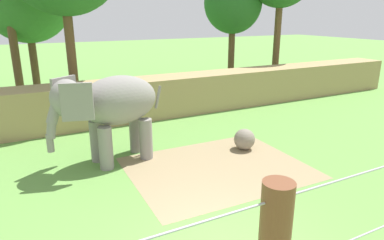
% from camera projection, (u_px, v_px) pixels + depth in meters
% --- Properties ---
extents(dirt_patch, '(5.66, 4.55, 0.01)m').
position_uv_depth(dirt_patch, '(217.00, 168.00, 11.15)').
color(dirt_patch, '#937F5B').
rests_on(dirt_patch, ground).
extents(embankment_wall, '(36.00, 1.80, 1.86)m').
position_uv_depth(embankment_wall, '(105.00, 103.00, 15.57)').
color(embankment_wall, tan).
rests_on(embankment_wall, ground).
extents(elephant, '(3.96, 1.87, 2.95)m').
position_uv_depth(elephant, '(110.00, 105.00, 11.06)').
color(elephant, gray).
rests_on(elephant, ground).
extents(enrichment_ball, '(0.77, 0.77, 0.77)m').
position_uv_depth(enrichment_ball, '(244.00, 139.00, 12.58)').
color(enrichment_ball, gray).
rests_on(enrichment_ball, ground).
extents(tree_far_right, '(3.89, 3.89, 7.55)m').
position_uv_depth(tree_far_right, '(233.00, 3.00, 23.11)').
color(tree_far_right, brown).
rests_on(tree_far_right, ground).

